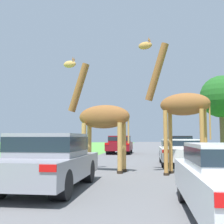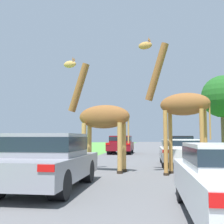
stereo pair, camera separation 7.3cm
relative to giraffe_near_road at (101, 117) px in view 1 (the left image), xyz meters
The scene contains 8 objects.
road 19.74m from the giraffe_near_road, 84.17° to the left, with size 7.99×120.00×0.00m.
giraffe_near_road is the anchor object (origin of this frame).
giraffe_companion 3.15m from the giraffe_near_road, 10.74° to the right, with size 2.69×1.35×5.29m.
car_queue_right 4.94m from the giraffe_near_road, 43.45° to the left, with size 1.94×4.23×1.27m.
car_queue_left 11.61m from the giraffe_near_road, 68.62° to the left, with size 1.77×4.59×1.47m.
car_far_ahead 4.14m from the giraffe_near_road, 100.63° to the right, with size 1.86×4.23×1.45m.
car_verge_right 12.79m from the giraffe_near_road, 92.52° to the left, with size 1.94×4.19×1.50m.
tree_left_edge 17.25m from the giraffe_near_road, 60.58° to the left, with size 3.75×3.75×6.87m.
Camera 1 is at (-0.07, -0.56, 1.34)m, focal length 45.00 mm.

